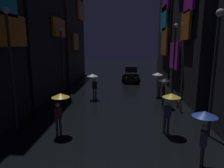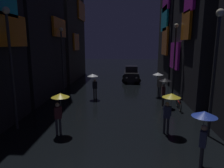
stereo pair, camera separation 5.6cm
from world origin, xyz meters
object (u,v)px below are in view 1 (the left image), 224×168
Objects in this scene: pedestrian_foreground_right_black at (164,84)px; car_distant at (131,74)px; pedestrian_far_right_yellow at (60,102)px; pedestrian_foreground_left_yellow at (170,102)px; pedestrian_near_crossing_blue at (204,123)px; pedestrian_midstreet_left_clear at (158,78)px; pedestrian_midstreet_centre_clear at (93,79)px; streetlamp_left_far at (62,53)px; streetlamp_right_far at (174,52)px; streetlamp_left_near at (10,57)px; bicycle_parked_at_storefront at (178,104)px; streetlamp_right_near at (215,61)px.

car_distant is (-2.14, 10.28, -0.74)m from pedestrian_foreground_right_black.
car_distant is at bearing 75.52° from pedestrian_far_right_yellow.
pedestrian_near_crossing_blue is at bearing -76.64° from pedestrian_foreground_left_yellow.
pedestrian_midstreet_centre_clear is at bearing -168.52° from pedestrian_midstreet_left_clear.
car_distant is at bearing 106.21° from pedestrian_midstreet_left_clear.
streetlamp_left_far is at bearing 149.27° from pedestrian_midstreet_centre_clear.
pedestrian_foreground_right_black is at bearing -90.23° from pedestrian_midstreet_left_clear.
pedestrian_foreground_left_yellow is 0.51× the size of car_distant.
pedestrian_foreground_right_black is 4.06m from streetlamp_right_far.
pedestrian_far_right_yellow is 3.41m from streetlamp_left_near.
pedestrian_near_crossing_blue is at bearing -58.80° from pedestrian_midstreet_centre_clear.
car_distant is (3.96, 15.33, -0.74)m from pedestrian_far_right_yellow.
bicycle_parked_at_storefront is (0.89, 6.79, -1.28)m from pedestrian_near_crossing_blue.
pedestrian_near_crossing_blue is 9.39m from streetlamp_left_near.
streetlamp_left_near is (-8.67, -4.61, 2.20)m from pedestrian_foreground_right_black.
streetlamp_left_far reaches higher than pedestrian_midstreet_centre_clear.
pedestrian_midstreet_left_clear is 2.55m from streetlamp_right_far.
pedestrian_foreground_left_yellow is 1.16× the size of bicycle_parked_at_storefront.
streetlamp_right_near reaches higher than streetlamp_left_far.
pedestrian_midstreet_left_clear is at bearing 52.45° from pedestrian_far_right_yellow.
streetlamp_left_far is (0.00, 8.28, -0.15)m from streetlamp_left_near.
streetlamp_left_far is (-6.53, -6.62, 2.79)m from car_distant.
streetlamp_left_far is (-3.17, 1.88, 2.05)m from pedestrian_midstreet_centre_clear.
streetlamp_right_far is at bearing 90.00° from streetlamp_right_near.
pedestrian_near_crossing_blue is 14.20m from streetlamp_left_far.
streetlamp_left_near is at bearing 179.04° from streetlamp_right_near.
pedestrian_foreground_right_black is 1.00× the size of pedestrian_far_right_yellow.
pedestrian_foreground_right_black is 1.00× the size of pedestrian_near_crossing_blue.
pedestrian_midstreet_left_clear is at bearing 104.86° from bicycle_parked_at_storefront.
car_distant is at bearing 68.43° from pedestrian_midstreet_centre_clear.
streetlamp_left_near is (-3.17, -6.39, 2.20)m from pedestrian_midstreet_centre_clear.
pedestrian_foreground_right_black is 1.00× the size of pedestrian_foreground_left_yellow.
pedestrian_near_crossing_blue is at bearing -89.85° from pedestrian_midstreet_left_clear.
pedestrian_midstreet_left_clear is 3.81m from bicycle_parked_at_storefront.
pedestrian_far_right_yellow reaches higher than bicycle_parked_at_storefront.
pedestrian_foreground_left_yellow and pedestrian_midstreet_centre_clear have the same top height.
pedestrian_midstreet_centre_clear is (-5.50, 1.78, 0.00)m from pedestrian_foreground_right_black.
streetlamp_left_far reaches higher than pedestrian_midstreet_left_clear.
pedestrian_foreground_right_black reaches higher than car_distant.
pedestrian_foreground_right_black is 5.38m from streetlamp_right_near.
pedestrian_foreground_right_black is 1.16× the size of bicycle_parked_at_storefront.
streetlamp_right_far reaches higher than pedestrian_far_right_yellow.
pedestrian_midstreet_left_clear is 8.95m from streetlamp_left_far.
pedestrian_midstreet_centre_clear is at bearing 84.98° from pedestrian_far_right_yellow.
pedestrian_midstreet_centre_clear is at bearing 162.07° from pedestrian_foreground_right_black.
streetlamp_right_far is at bearing 11.73° from pedestrian_midstreet_left_clear.
streetlamp_left_far reaches higher than pedestrian_foreground_left_yellow.
pedestrian_foreground_right_black is at bearing -17.93° from pedestrian_midstreet_centre_clear.
bicycle_parked_at_storefront is 10.98m from streetlamp_left_near.
pedestrian_foreground_right_black is 2.90m from pedestrian_midstreet_left_clear.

